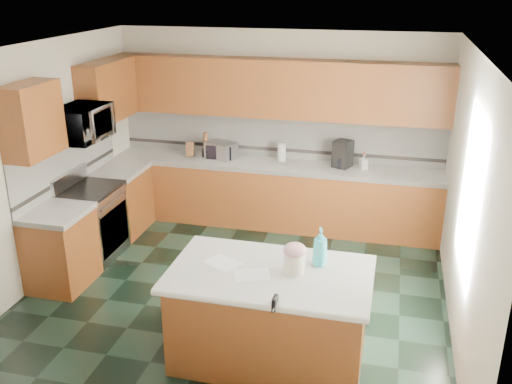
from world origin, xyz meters
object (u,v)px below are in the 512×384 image
(soap_bottle_island, at_px, (320,247))
(island_top, at_px, (270,274))
(treat_jar, at_px, (294,263))
(knife_block, at_px, (190,149))
(island_base, at_px, (270,318))
(coffee_maker, at_px, (343,154))
(toaster_oven, at_px, (221,150))

(soap_bottle_island, bearing_deg, island_top, -165.43)
(treat_jar, height_order, knife_block, knife_block)
(island_top, height_order, soap_bottle_island, soap_bottle_island)
(island_base, xyz_separation_m, knife_block, (-1.86, 3.07, 0.59))
(treat_jar, relative_size, knife_block, 0.92)
(coffee_maker, bearing_deg, island_base, -74.19)
(knife_block, bearing_deg, toaster_oven, -12.45)
(knife_block, bearing_deg, island_top, -71.21)
(island_base, distance_m, coffee_maker, 3.19)
(island_top, height_order, coffee_maker, coffee_maker)
(knife_block, relative_size, coffee_maker, 0.56)
(island_base, distance_m, knife_block, 3.64)
(island_top, relative_size, treat_jar, 9.46)
(island_base, distance_m, treat_jar, 0.62)
(knife_block, distance_m, coffee_maker, 2.18)
(island_top, relative_size, knife_block, 8.73)
(soap_bottle_island, distance_m, coffee_maker, 2.88)
(island_top, bearing_deg, toaster_oven, 114.63)
(island_base, distance_m, island_top, 0.46)
(island_base, bearing_deg, knife_block, 121.45)
(toaster_oven, bearing_deg, soap_bottle_island, -33.94)
(knife_block, bearing_deg, soap_bottle_island, -63.95)
(soap_bottle_island, distance_m, knife_block, 3.64)
(treat_jar, relative_size, soap_bottle_island, 0.53)
(island_top, distance_m, soap_bottle_island, 0.51)
(island_base, height_order, coffee_maker, coffee_maker)
(coffee_maker, bearing_deg, toaster_oven, -157.29)
(island_base, height_order, toaster_oven, toaster_oven)
(island_top, height_order, toaster_oven, toaster_oven)
(island_top, bearing_deg, treat_jar, 8.05)
(soap_bottle_island, xyz_separation_m, coffee_maker, (-0.09, 2.88, 0.00))
(treat_jar, xyz_separation_m, knife_block, (-2.07, 3.04, 0.01))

